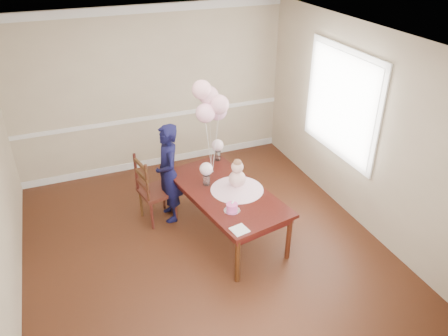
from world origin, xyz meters
TOP-DOWN VIEW (x-y plane):
  - floor at (0.00, 0.00)m, footprint 4.50×5.00m
  - ceiling at (0.00, 0.00)m, footprint 4.50×5.00m
  - wall_back at (0.00, 2.50)m, footprint 4.50×0.02m
  - wall_front at (0.00, -2.50)m, footprint 4.50×0.02m
  - wall_right at (2.25, 0.00)m, footprint 0.02×5.00m
  - chair_rail_trim at (0.00, 2.49)m, footprint 4.50×0.02m
  - crown_molding at (0.00, 2.49)m, footprint 4.50×0.02m
  - baseboard_trim at (0.00, 2.49)m, footprint 4.50×0.02m
  - window_frame at (2.23, 0.50)m, footprint 0.02×1.66m
  - window_blinds at (2.21, 0.50)m, footprint 0.01×1.50m
  - dining_table_top at (0.39, 0.23)m, footprint 1.25×1.98m
  - table_apron at (0.39, 0.23)m, footprint 1.14×1.87m
  - table_leg_fl at (0.16, -0.67)m, footprint 0.08×0.08m
  - table_leg_fr at (0.92, -0.53)m, footprint 0.08×0.08m
  - table_leg_bl at (-0.15, 0.99)m, footprint 0.08×0.08m
  - table_leg_br at (0.61, 1.13)m, footprint 0.08×0.08m
  - baby_skirt at (0.53, 0.21)m, footprint 0.82×0.82m
  - baby_torso at (0.53, 0.21)m, footprint 0.22×0.22m
  - baby_head at (0.53, 0.21)m, footprint 0.16×0.16m
  - baby_hair at (0.53, 0.21)m, footprint 0.11×0.11m
  - cake_platter at (0.28, -0.21)m, footprint 0.24×0.24m
  - birthday_cake at (0.28, -0.21)m, footprint 0.16×0.16m
  - cake_flower_a at (0.28, -0.21)m, footprint 0.03×0.03m
  - cake_flower_b at (0.31, -0.19)m, footprint 0.03×0.03m
  - rose_vase_near at (0.20, 0.48)m, footprint 0.11×0.11m
  - roses_near at (0.20, 0.48)m, footprint 0.17×0.17m
  - rose_vase_far at (0.58, 1.06)m, footprint 0.11×0.11m
  - roses_far at (0.58, 1.06)m, footprint 0.17×0.17m
  - napkin at (0.21, -0.60)m, footprint 0.22×0.22m
  - balloon_weight at (0.38, 0.74)m, footprint 0.04×0.04m
  - balloon_a at (0.29, 0.73)m, footprint 0.26×0.26m
  - balloon_b at (0.48, 0.72)m, footprint 0.26×0.26m
  - balloon_c at (0.38, 0.84)m, footprint 0.26×0.26m
  - balloon_d at (0.29, 0.84)m, footprint 0.26×0.26m
  - balloon_e at (0.50, 0.84)m, footprint 0.26×0.26m
  - balloon_ribbon_a at (0.34, 0.74)m, footprint 0.08×0.02m
  - balloon_ribbon_b at (0.43, 0.73)m, footprint 0.10×0.03m
  - balloon_ribbon_c at (0.38, 0.79)m, footprint 0.01×0.09m
  - balloon_ribbon_d at (0.34, 0.79)m, footprint 0.09×0.08m
  - balloon_ribbon_e at (0.44, 0.79)m, footprint 0.12×0.09m
  - dining_chair_seat at (-0.39, 0.91)m, footprint 0.53×0.53m
  - chair_leg_fl at (-0.53, 0.70)m, footprint 0.05×0.05m
  - chair_leg_fr at (-0.18, 0.77)m, footprint 0.05×0.05m
  - chair_leg_bl at (-0.61, 1.06)m, footprint 0.05×0.05m
  - chair_leg_br at (-0.25, 1.13)m, footprint 0.05×0.05m
  - chair_back_post_l at (-0.55, 0.69)m, footprint 0.05×0.05m
  - chair_back_post_r at (-0.63, 1.05)m, footprint 0.05×0.05m
  - chair_slat_low at (-0.59, 0.87)m, footprint 0.11×0.40m
  - chair_slat_mid at (-0.59, 0.87)m, footprint 0.11×0.40m
  - chair_slat_top at (-0.59, 0.87)m, footprint 0.11×0.40m
  - woman at (-0.21, 0.88)m, footprint 0.38×0.54m

SIDE VIEW (x-z plane):
  - floor at x=0.00m, z-range 0.00..0.00m
  - baseboard_trim at x=0.00m, z-range 0.00..0.12m
  - chair_leg_fl at x=-0.53m, z-range 0.00..0.44m
  - chair_leg_fr at x=-0.18m, z-range 0.00..0.44m
  - chair_leg_bl at x=-0.61m, z-range 0.00..0.44m
  - chair_leg_br at x=-0.25m, z-range 0.00..0.44m
  - table_leg_fl at x=0.16m, z-range 0.00..0.64m
  - table_leg_fr at x=0.92m, z-range 0.00..0.64m
  - table_leg_bl at x=-0.15m, z-range 0.00..0.64m
  - table_leg_br at x=0.61m, z-range 0.00..0.64m
  - dining_chair_seat at x=-0.39m, z-range 0.43..0.48m
  - table_apron at x=0.39m, z-range 0.55..0.64m
  - chair_slat_low at x=-0.59m, z-range 0.60..0.66m
  - dining_table_top at x=0.39m, z-range 0.64..0.69m
  - cake_platter at x=0.28m, z-range 0.69..0.70m
  - napkin at x=0.21m, z-range 0.69..0.70m
  - balloon_weight at x=0.38m, z-range 0.69..0.71m
  - woman at x=-0.21m, z-range 0.00..1.45m
  - baby_skirt at x=0.53m, z-range 0.69..0.78m
  - birthday_cake at x=0.28m, z-range 0.70..0.79m
  - chair_back_post_l at x=-0.55m, z-range 0.47..1.04m
  - chair_back_post_r at x=-0.63m, z-range 0.47..1.04m
  - rose_vase_near at x=0.20m, z-range 0.69..0.84m
  - rose_vase_far at x=0.58m, z-range 0.69..0.84m
  - chair_slat_mid at x=-0.59m, z-range 0.77..0.82m
  - cake_flower_a at x=0.28m, z-range 0.79..0.82m
  - cake_flower_b at x=0.31m, z-range 0.79..0.82m
  - baby_torso at x=0.53m, z-range 0.75..0.97m
  - chair_rail_trim at x=0.00m, z-range 0.86..0.94m
  - roses_near at x=0.20m, z-range 0.84..1.02m
  - roses_far at x=0.58m, z-range 0.84..1.02m
  - chair_slat_top at x=-0.59m, z-range 0.93..0.98m
  - baby_head at x=0.53m, z-range 0.95..1.11m
  - balloon_ribbon_e at x=0.44m, z-range 0.71..1.42m
  - baby_hair at x=0.53m, z-range 1.03..1.14m
  - balloon_ribbon_a at x=0.34m, z-range 0.70..1.47m
  - balloon_ribbon_b at x=0.43m, z-range 0.70..1.56m
  - balloon_ribbon_c at x=0.38m, z-range 0.70..1.66m
  - balloon_ribbon_d at x=0.34m, z-range 0.70..1.75m
  - wall_back at x=0.00m, z-range 0.00..2.70m
  - wall_front at x=0.00m, z-range 0.00..2.70m
  - wall_right at x=2.25m, z-range 0.00..2.70m
  - window_frame at x=2.23m, z-range 0.77..2.33m
  - window_blinds at x=2.21m, z-range 0.85..2.25m
  - balloon_e at x=0.50m, z-range 1.44..1.69m
  - balloon_a at x=0.29m, z-range 1.48..1.74m
  - balloon_b at x=0.48m, z-range 1.57..1.83m
  - balloon_c at x=0.38m, z-range 1.67..1.92m
  - balloon_d at x=0.29m, z-range 1.76..2.02m
  - crown_molding at x=0.00m, z-range 2.57..2.69m
  - ceiling at x=0.00m, z-range 2.69..2.71m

